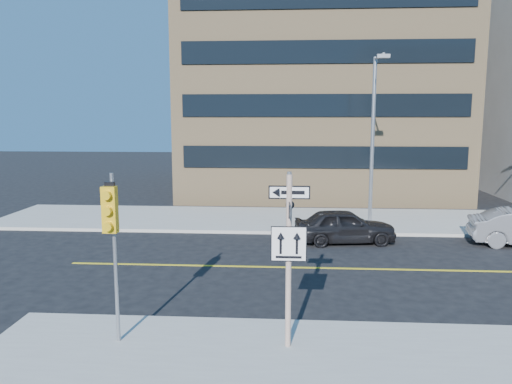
# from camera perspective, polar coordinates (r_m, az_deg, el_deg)

# --- Properties ---
(ground) EXTENTS (120.00, 120.00, 0.00)m
(ground) POSITION_cam_1_polar(r_m,az_deg,el_deg) (14.46, 3.67, -13.33)
(ground) COLOR black
(ground) RESTS_ON ground
(sign_pole) EXTENTS (0.92, 0.92, 4.06)m
(sign_pole) POSITION_cam_1_polar(r_m,az_deg,el_deg) (11.30, 3.76, -6.65)
(sign_pole) COLOR silver
(sign_pole) RESTS_ON near_sidewalk
(traffic_signal) EXTENTS (0.32, 0.45, 4.00)m
(traffic_signal) POSITION_cam_1_polar(r_m,az_deg,el_deg) (11.71, -16.23, -3.46)
(traffic_signal) COLOR gray
(traffic_signal) RESTS_ON near_sidewalk
(parked_car_a) EXTENTS (2.27, 4.50, 1.47)m
(parked_car_a) POSITION_cam_1_polar(r_m,az_deg,el_deg) (21.76, 10.08, -3.84)
(parked_car_a) COLOR black
(parked_car_a) RESTS_ON ground
(streetlight_a) EXTENTS (0.55, 2.25, 8.00)m
(streetlight_a) POSITION_cam_1_polar(r_m,az_deg,el_deg) (24.50, 13.30, 6.95)
(streetlight_a) COLOR gray
(streetlight_a) RESTS_ON far_sidewalk
(building_brick) EXTENTS (18.00, 18.00, 18.00)m
(building_brick) POSITION_cam_1_polar(r_m,az_deg,el_deg) (38.62, 6.95, 14.00)
(building_brick) COLOR #A3845A
(building_brick) RESTS_ON ground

